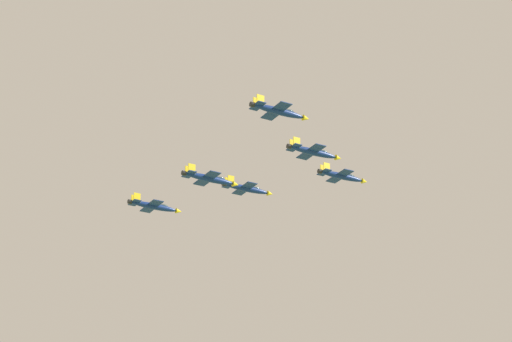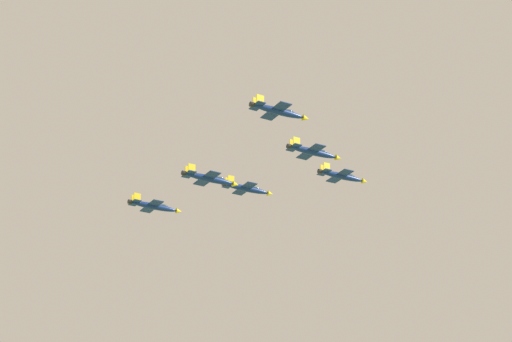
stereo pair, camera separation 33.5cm
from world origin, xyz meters
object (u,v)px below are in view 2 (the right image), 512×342
(jet_right_outer, at_px, (279,111))
(jet_left_wingman, at_px, (247,189))
(jet_right_wingman, at_px, (313,152))
(jet_lead, at_px, (342,176))
(jet_slot_rear, at_px, (210,178))
(jet_left_outer, at_px, (154,206))

(jet_right_outer, bearing_deg, jet_left_wingman, 68.77)
(jet_right_wingman, bearing_deg, jet_lead, 40.94)
(jet_slot_rear, bearing_deg, jet_left_outer, 89.87)
(jet_right_outer, xyz_separation_m, jet_slot_rear, (-18.16, -26.79, -3.54))
(jet_left_outer, relative_size, jet_slot_rear, 1.02)
(jet_right_wingman, relative_size, jet_left_outer, 0.96)
(jet_left_outer, distance_m, jet_slot_rear, 32.63)
(jet_lead, height_order, jet_left_wingman, jet_lead)
(jet_lead, xyz_separation_m, jet_left_outer, (13.36, -48.15, -4.56))
(jet_right_wingman, distance_m, jet_left_outer, 52.15)
(jet_left_outer, relative_size, jet_right_outer, 1.06)
(jet_left_outer, bearing_deg, jet_right_wingman, -68.10)
(jet_left_wingman, distance_m, jet_slot_rear, 26.01)
(jet_left_outer, height_order, jet_right_outer, jet_left_outer)
(jet_left_wingman, bearing_deg, jet_slot_rear, -138.92)
(jet_left_wingman, relative_size, jet_slot_rear, 0.98)
(jet_right_outer, relative_size, jet_slot_rear, 0.96)
(jet_lead, distance_m, jet_left_wingman, 25.03)
(jet_left_wingman, xyz_separation_m, jet_left_outer, (6.68, -24.07, -3.07))
(jet_left_wingman, bearing_deg, jet_left_outer, 140.35)
(jet_lead, xyz_separation_m, jet_slot_rear, (31.52, -21.36, -8.72))
(jet_left_wingman, height_order, jet_slot_rear, jet_left_wingman)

